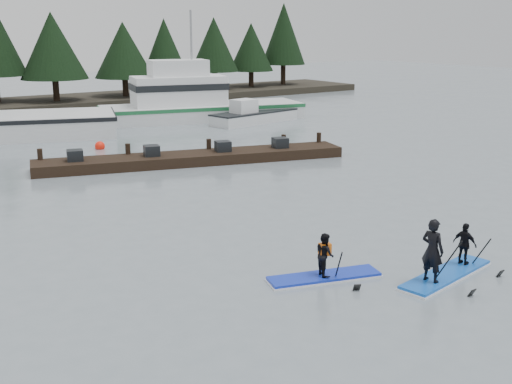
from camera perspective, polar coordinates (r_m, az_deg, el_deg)
ground at (r=17.32m, az=11.60°, el=-7.63°), size 160.00×160.00×0.00m
fishing_boat_medium at (r=45.71m, az=-5.27°, el=7.13°), size 14.54×7.43×8.39m
skiff at (r=44.25m, az=-0.15°, el=6.68°), size 6.83×3.04×0.77m
floating_dock at (r=31.16m, az=-5.60°, el=3.01°), size 14.90×6.04×0.50m
buoy_c at (r=45.25m, az=0.20°, el=6.36°), size 0.59×0.59×0.59m
buoy_b at (r=35.73m, az=-13.70°, el=3.74°), size 0.54×0.54×0.54m
paddleboard_solo at (r=16.96m, az=6.11°, el=-6.42°), size 3.08×1.59×1.76m
paddleboard_duo at (r=17.57m, az=16.47°, el=-5.57°), size 3.47×1.45×2.27m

